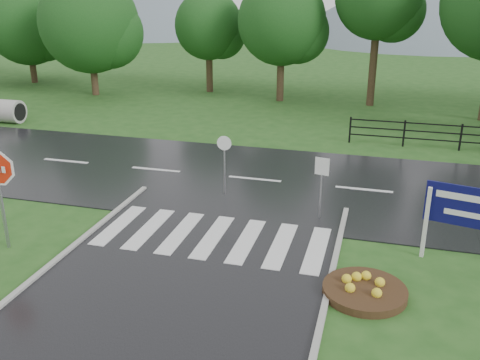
% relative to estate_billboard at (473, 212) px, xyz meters
% --- Properties ---
extents(ground, '(120.00, 120.00, 0.00)m').
position_rel_estate_billboard_xyz_m(ground, '(-6.88, -5.49, -1.45)').
color(ground, '#24501A').
rests_on(ground, ground).
extents(main_road, '(90.00, 8.00, 0.04)m').
position_rel_estate_billboard_xyz_m(main_road, '(-6.88, 4.51, -1.45)').
color(main_road, black).
rests_on(main_road, ground).
extents(crosswalk, '(6.50, 2.80, 0.02)m').
position_rel_estate_billboard_xyz_m(crosswalk, '(-6.88, -0.49, -1.39)').
color(crosswalk, silver).
rests_on(crosswalk, ground).
extents(fence_west, '(9.58, 0.08, 1.20)m').
position_rel_estate_billboard_xyz_m(fence_west, '(0.87, 10.51, -0.72)').
color(fence_west, black).
rests_on(fence_west, ground).
extents(hills, '(102.00, 48.00, 48.00)m').
position_rel_estate_billboard_xyz_m(hills, '(-3.39, 59.51, -16.98)').
color(hills, slate).
rests_on(hills, ground).
extents(treeline, '(83.20, 5.20, 10.00)m').
position_rel_estate_billboard_xyz_m(treeline, '(-5.88, 18.51, -1.45)').
color(treeline, '#144315').
rests_on(treeline, ground).
extents(estate_billboard, '(2.36, 0.58, 2.10)m').
position_rel_estate_billboard_xyz_m(estate_billboard, '(0.00, 0.00, 0.00)').
color(estate_billboard, silver).
rests_on(estate_billboard, ground).
extents(flower_bed, '(1.99, 1.99, 0.40)m').
position_rel_estate_billboard_xyz_m(flower_bed, '(-2.48, -2.35, -1.30)').
color(flower_bed, '#332111').
rests_on(flower_bed, ground).
extents(reg_sign_small, '(0.44, 0.11, 2.01)m').
position_rel_estate_billboard_xyz_m(reg_sign_small, '(-4.09, 1.70, -0.01)').
color(reg_sign_small, '#939399').
rests_on(reg_sign_small, ground).
extents(reg_sign_round, '(0.50, 0.07, 2.14)m').
position_rel_estate_billboard_xyz_m(reg_sign_round, '(-7.52, 2.79, -0.08)').
color(reg_sign_round, '#939399').
rests_on(reg_sign_round, ground).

